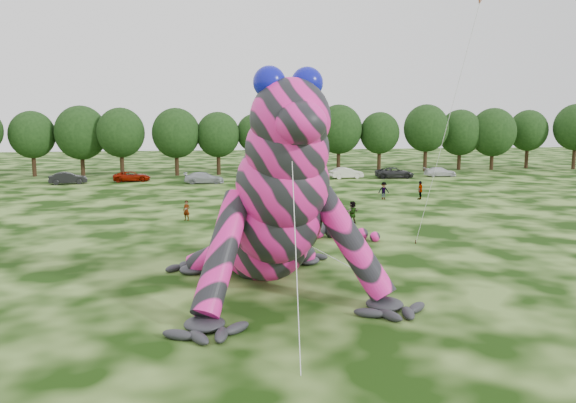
# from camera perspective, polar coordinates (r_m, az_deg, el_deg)

# --- Properties ---
(ground) EXTENTS (240.00, 240.00, 0.00)m
(ground) POSITION_cam_1_polar(r_m,az_deg,el_deg) (26.26, 7.92, -9.40)
(ground) COLOR #16330A
(ground) RESTS_ON ground
(inflatable_gecko) EXTENTS (19.75, 22.47, 10.14)m
(inflatable_gecko) POSITION_cam_1_polar(r_m,az_deg,el_deg) (27.98, -2.97, 2.40)
(inflatable_gecko) COLOR #F32095
(inflatable_gecko) RESTS_ON ground
(flying_kite) EXTENTS (2.19, 4.89, 15.75)m
(flying_kite) POSITION_cam_1_polar(r_m,az_deg,el_deg) (33.89, 18.70, 17.85)
(flying_kite) COLOR #BE3917
(flying_kite) RESTS_ON ground
(tree_4) EXTENTS (6.22, 5.60, 9.06)m
(tree_4) POSITION_cam_1_polar(r_m,az_deg,el_deg) (85.51, -24.51, 5.36)
(tree_4) COLOR black
(tree_4) RESTS_ON ground
(tree_5) EXTENTS (7.16, 6.44, 9.80)m
(tree_5) POSITION_cam_1_polar(r_m,az_deg,el_deg) (83.78, -20.25, 5.80)
(tree_5) COLOR black
(tree_5) RESTS_ON ground
(tree_6) EXTENTS (6.52, 5.86, 9.49)m
(tree_6) POSITION_cam_1_polar(r_m,az_deg,el_deg) (81.20, -16.59, 5.79)
(tree_6) COLOR black
(tree_6) RESTS_ON ground
(tree_7) EXTENTS (6.68, 6.01, 9.48)m
(tree_7) POSITION_cam_1_polar(r_m,az_deg,el_deg) (80.74, -11.28, 5.96)
(tree_7) COLOR black
(tree_7) RESTS_ON ground
(tree_8) EXTENTS (6.14, 5.53, 8.94)m
(tree_8) POSITION_cam_1_polar(r_m,az_deg,el_deg) (80.97, -7.10, 5.88)
(tree_8) COLOR black
(tree_8) RESTS_ON ground
(tree_9) EXTENTS (5.27, 4.74, 8.68)m
(tree_9) POSITION_cam_1_polar(r_m,az_deg,el_deg) (81.72, -3.39, 5.86)
(tree_9) COLOR black
(tree_9) RESTS_ON ground
(tree_10) EXTENTS (7.09, 6.38, 10.50)m
(tree_10) POSITION_cam_1_polar(r_m,az_deg,el_deg) (83.81, 0.85, 6.56)
(tree_10) COLOR black
(tree_10) RESTS_ON ground
(tree_11) EXTENTS (7.01, 6.31, 10.07)m
(tree_11) POSITION_cam_1_polar(r_m,az_deg,el_deg) (84.82, 5.17, 6.40)
(tree_11) COLOR black
(tree_11) RESTS_ON ground
(tree_12) EXTENTS (5.99, 5.39, 8.97)m
(tree_12) POSITION_cam_1_polar(r_m,az_deg,el_deg) (86.19, 9.28, 5.99)
(tree_12) COLOR black
(tree_12) RESTS_ON ground
(tree_13) EXTENTS (6.83, 6.15, 10.13)m
(tree_13) POSITION_cam_1_polar(r_m,az_deg,el_deg) (88.14, 13.83, 6.29)
(tree_13) COLOR black
(tree_13) RESTS_ON ground
(tree_14) EXTENTS (6.82, 6.14, 9.40)m
(tree_14) POSITION_cam_1_polar(r_m,az_deg,el_deg) (92.26, 17.06, 6.02)
(tree_14) COLOR black
(tree_14) RESTS_ON ground
(tree_15) EXTENTS (7.17, 6.45, 9.63)m
(tree_15) POSITION_cam_1_polar(r_m,az_deg,el_deg) (93.76, 20.09, 5.99)
(tree_15) COLOR black
(tree_15) RESTS_ON ground
(tree_16) EXTENTS (6.26, 5.63, 9.37)m
(tree_16) POSITION_cam_1_polar(r_m,az_deg,el_deg) (98.73, 23.17, 5.84)
(tree_16) COLOR black
(tree_16) RESTS_ON ground
(tree_17) EXTENTS (6.98, 6.28, 10.30)m
(tree_17) POSITION_cam_1_polar(r_m,az_deg,el_deg) (100.16, 27.17, 5.89)
(tree_17) COLOR black
(tree_17) RESTS_ON ground
(car_1) EXTENTS (4.68, 2.39, 1.47)m
(car_1) POSITION_cam_1_polar(r_m,az_deg,el_deg) (74.04, -21.45, 2.22)
(car_1) COLOR black
(car_1) RESTS_ON ground
(car_2) EXTENTS (4.86, 2.55, 1.31)m
(car_2) POSITION_cam_1_polar(r_m,az_deg,el_deg) (74.54, -15.57, 2.47)
(car_2) COLOR #821103
(car_2) RESTS_ON ground
(car_3) EXTENTS (5.04, 2.35, 1.42)m
(car_3) POSITION_cam_1_polar(r_m,az_deg,el_deg) (70.29, -8.52, 2.39)
(car_3) COLOR #A2A8AC
(car_3) RESTS_ON ground
(car_4) EXTENTS (4.05, 1.80, 1.35)m
(car_4) POSITION_cam_1_polar(r_m,az_deg,el_deg) (72.41, -2.93, 2.62)
(car_4) COLOR navy
(car_4) RESTS_ON ground
(car_5) EXTENTS (4.71, 2.29, 1.49)m
(car_5) POSITION_cam_1_polar(r_m,az_deg,el_deg) (75.72, 5.93, 2.90)
(car_5) COLOR silver
(car_5) RESTS_ON ground
(car_6) EXTENTS (5.37, 2.83, 1.44)m
(car_6) POSITION_cam_1_polar(r_m,az_deg,el_deg) (77.22, 10.77, 2.88)
(car_6) COLOR #272729
(car_6) RESTS_ON ground
(car_7) EXTENTS (4.50, 2.02, 1.28)m
(car_7) POSITION_cam_1_polar(r_m,az_deg,el_deg) (80.84, 15.21, 2.92)
(car_7) COLOR silver
(car_7) RESTS_ON ground
(spectator_2) EXTENTS (1.15, 0.69, 1.74)m
(spectator_2) POSITION_cam_1_polar(r_m,az_deg,el_deg) (56.70, 9.70, 1.09)
(spectator_2) COLOR gray
(spectator_2) RESTS_ON ground
(spectator_0) EXTENTS (0.70, 0.63, 1.60)m
(spectator_0) POSITION_cam_1_polar(r_m,az_deg,el_deg) (45.04, -10.27, -0.90)
(spectator_0) COLOR gray
(spectator_0) RESTS_ON ground
(spectator_5) EXTENTS (1.64, 1.30, 1.74)m
(spectator_5) POSITION_cam_1_polar(r_m,az_deg,el_deg) (43.32, 6.56, -1.10)
(spectator_5) COLOR gray
(spectator_5) RESTS_ON ground
(spectator_3) EXTENTS (1.02, 1.13, 1.85)m
(spectator_3) POSITION_cam_1_polar(r_m,az_deg,el_deg) (57.33, 13.28, 1.12)
(spectator_3) COLOR gray
(spectator_3) RESTS_ON ground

